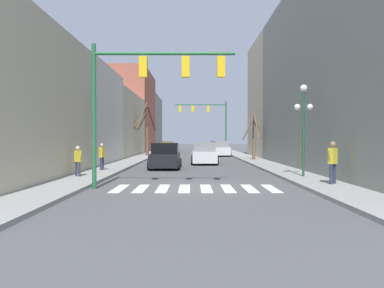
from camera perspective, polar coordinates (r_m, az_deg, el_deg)
The scene contains 20 objects.
ground_plane at distance 15.68m, azimuth 0.36°, elevation -6.76°, with size 240.00×240.00×0.00m, color #4C4C4F.
sidewalk_left at distance 16.56m, azimuth -19.13°, elevation -6.14°, with size 2.14×90.00×0.15m.
sidewalk_right at distance 16.65m, azimuth 19.74°, elevation -6.11°, with size 2.14×90.00×0.15m.
building_row_left at distance 49.08m, azimuth -11.24°, elevation 3.97°, with size 6.00×70.93×12.26m.
building_row_right at distance 28.93m, azimuth 19.73°, elevation 9.49°, with size 6.00×35.47×13.62m.
crosswalk_stripes at distance 15.60m, azimuth 0.36°, elevation -6.79°, with size 6.75×2.60×0.01m.
traffic_signal_near at distance 15.68m, azimuth -7.04°, elevation 9.35°, with size 5.90×0.28×5.97m.
traffic_signal_far at distance 47.62m, azimuth 2.23°, elevation 4.39°, with size 6.57×0.28×6.75m.
street_lamp_right_corner at distance 19.86m, azimuth 16.49°, elevation 4.72°, with size 0.95×0.36×4.65m.
car_parked_left_near at distance 30.51m, azimuth 1.71°, elevation -1.53°, with size 2.14×4.90×1.71m.
car_parked_right_mid at distance 47.77m, azimuth -3.95°, elevation -0.68°, with size 1.98×4.47×1.67m.
car_parked_left_mid at distance 25.76m, azimuth -4.23°, elevation -1.93°, with size 2.15×4.31×1.77m.
car_at_intersection at distance 52.85m, azimuth 3.59°, elevation -0.53°, with size 1.98×4.27×1.67m.
car_driving_toward_lane at distance 38.17m, azimuth 1.81°, elevation -1.08°, with size 2.03×4.77×1.65m.
car_driving_away_lane at distance 43.78m, azimuth 4.36°, elevation -0.78°, with size 1.99×4.73×1.75m.
pedestrian_near_right_corner at distance 23.42m, azimuth -13.71°, elevation -1.52°, with size 0.30×0.70×1.63m.
pedestrian_waiting_at_curb at distance 16.92m, azimuth 20.51°, elevation -2.12°, with size 0.63×0.60×1.80m.
pedestrian_on_left_sidewalk at distance 19.90m, azimuth -17.15°, elevation -2.11°, with size 0.56×0.48×1.54m.
street_tree_left_near at distance 34.51m, azimuth 9.31°, elevation 1.01°, with size 1.95×2.41×4.19m.
street_tree_right_near at distance 43.31m, azimuth -7.12°, elevation 2.05°, with size 2.31×4.14×6.12m.
Camera 1 is at (-0.14, -15.54, 2.09)m, focal length 35.00 mm.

